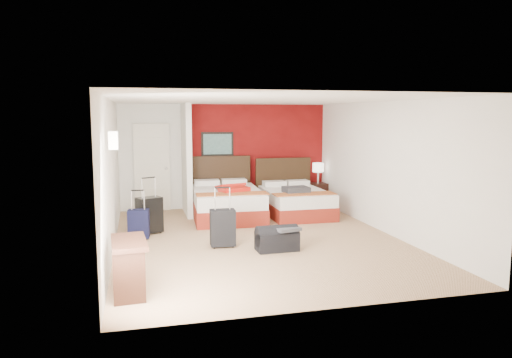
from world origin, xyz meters
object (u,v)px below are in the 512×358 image
object	(u,v)px
bed_right	(296,203)
suitcase_charcoal	(223,229)
suitcase_black	(149,216)
bed_left	(227,204)
table_lamp	(318,173)
suitcase_navy	(139,225)
desk	(130,267)
duffel_bag	(277,240)
nightstand	(318,194)
red_suitcase_open	(232,188)

from	to	relation	value
bed_right	suitcase_charcoal	world-z (taller)	suitcase_charcoal
bed_right	suitcase_black	size ratio (longest dim) A/B	2.79
bed_left	bed_right	world-z (taller)	bed_left
suitcase_charcoal	table_lamp	bearing A→B (deg)	49.09
suitcase_navy	desk	size ratio (longest dim) A/B	0.62
duffel_bag	nightstand	bearing A→B (deg)	57.82
bed_right	desk	distance (m)	5.43
bed_right	desk	bearing A→B (deg)	-131.04
duffel_bag	desk	size ratio (longest dim) A/B	0.82
table_lamp	suitcase_black	world-z (taller)	table_lamp
suitcase_black	suitcase_charcoal	bearing A→B (deg)	-71.17
nightstand	suitcase_navy	size ratio (longest dim) A/B	1.09
nightstand	desk	world-z (taller)	desk
suitcase_black	suitcase_charcoal	distance (m)	1.72
bed_left	suitcase_black	distance (m)	1.98
nightstand	desk	distance (m)	6.79
bed_left	desk	world-z (taller)	desk
duffel_bag	desk	world-z (taller)	desk
desk	suitcase_charcoal	bearing A→B (deg)	47.27
bed_right	suitcase_charcoal	bearing A→B (deg)	-132.76
bed_left	suitcase_black	xyz separation A→B (m)	(-1.69, -1.04, 0.02)
suitcase_black	duffel_bag	distance (m)	2.63
table_lamp	suitcase_charcoal	distance (m)	4.42
red_suitcase_open	suitcase_charcoal	bearing A→B (deg)	-121.82
table_lamp	suitcase_black	xyz separation A→B (m)	(-4.16, -1.98, -0.48)
suitcase_charcoal	nightstand	bearing A→B (deg)	49.09
nightstand	suitcase_navy	world-z (taller)	nightstand
table_lamp	suitcase_charcoal	size ratio (longest dim) A/B	0.82
nightstand	suitcase_black	bearing A→B (deg)	-157.96
nightstand	suitcase_charcoal	size ratio (longest dim) A/B	0.91
bed_left	bed_right	size ratio (longest dim) A/B	1.11
suitcase_black	desk	distance (m)	3.13
table_lamp	desk	size ratio (longest dim) A/B	0.60
suitcase_navy	duffel_bag	size ratio (longest dim) A/B	0.75
table_lamp	duffel_bag	world-z (taller)	table_lamp
table_lamp	duffel_bag	bearing A→B (deg)	-120.34
bed_right	duffel_bag	size ratio (longest dim) A/B	2.73
red_suitcase_open	duffel_bag	xyz separation A→B (m)	(0.24, -2.62, -0.50)
bed_right	bed_left	bearing A→B (deg)	177.55
bed_right	duffel_bag	world-z (taller)	bed_right
nightstand	desk	size ratio (longest dim) A/B	0.67
suitcase_navy	duffel_bag	xyz separation A→B (m)	(2.23, -1.30, -0.08)
nightstand	suitcase_navy	bearing A→B (deg)	-155.00
bed_left	nightstand	size ratio (longest dim) A/B	3.72
bed_left	suitcase_charcoal	size ratio (longest dim) A/B	3.37
table_lamp	suitcase_navy	distance (m)	5.00
suitcase_black	table_lamp	bearing A→B (deg)	0.68
bed_left	desk	bearing A→B (deg)	-112.59
suitcase_black	desk	xyz separation A→B (m)	(-0.32, -3.11, 0.01)
nightstand	bed_right	bearing A→B (deg)	-135.72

